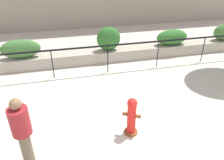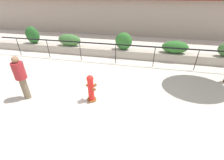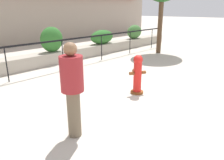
# 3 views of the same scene
# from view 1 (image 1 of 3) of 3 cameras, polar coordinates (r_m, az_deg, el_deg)

# --- Properties ---
(planter_wall_low) EXTENTS (18.00, 0.70, 0.50)m
(planter_wall_low) POSITION_cam_1_polar(r_m,az_deg,el_deg) (9.83, -2.52, 6.34)
(planter_wall_low) COLOR #ADA393
(planter_wall_low) RESTS_ON ground
(fence_railing_segment) EXTENTS (15.00, 0.05, 1.15)m
(fence_railing_segment) POSITION_cam_1_polar(r_m,az_deg,el_deg) (8.55, -1.13, 8.32)
(fence_railing_segment) COLOR black
(fence_railing_segment) RESTS_ON ground
(hedge_bush_1) EXTENTS (1.57, 0.58, 0.77)m
(hedge_bush_1) POSITION_cam_1_polar(r_m,az_deg,el_deg) (9.58, -22.79, 7.52)
(hedge_bush_1) COLOR #427538
(hedge_bush_1) RESTS_ON planter_wall_low
(hedge_bush_2) EXTENTS (1.04, 0.60, 1.05)m
(hedge_bush_2) POSITION_cam_1_polar(r_m,az_deg,el_deg) (9.62, -0.91, 10.75)
(hedge_bush_2) COLOR #2D6B28
(hedge_bush_2) RESTS_ON planter_wall_low
(hedge_bush_3) EXTENTS (1.50, 0.70, 0.71)m
(hedge_bush_3) POSITION_cam_1_polar(r_m,az_deg,el_deg) (10.72, 15.38, 10.74)
(hedge_bush_3) COLOR #2D6B28
(hedge_bush_3) RESTS_ON planter_wall_low
(fire_hydrant) EXTENTS (0.48, 0.48, 1.08)m
(fire_hydrant) POSITION_cam_1_polar(r_m,az_deg,el_deg) (5.63, 5.15, -9.37)
(fire_hydrant) COLOR brown
(fire_hydrant) RESTS_ON ground
(pedestrian) EXTENTS (0.56, 0.56, 1.73)m
(pedestrian) POSITION_cam_1_polar(r_m,az_deg,el_deg) (4.94, -22.52, -11.79)
(pedestrian) COLOR brown
(pedestrian) RESTS_ON ground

